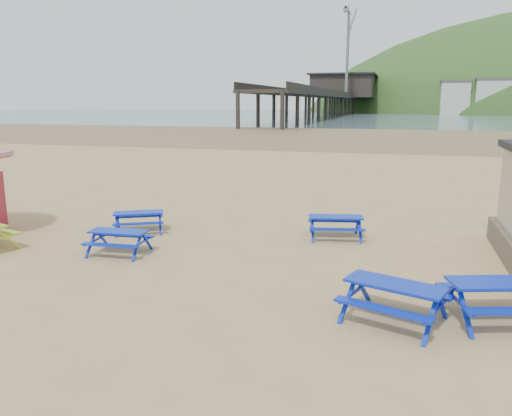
% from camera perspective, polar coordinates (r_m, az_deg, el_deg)
% --- Properties ---
extents(ground, '(400.00, 400.00, 0.00)m').
position_cam_1_polar(ground, '(14.48, -0.51, -5.13)').
color(ground, tan).
rests_on(ground, ground).
extents(wet_sand, '(400.00, 400.00, 0.00)m').
position_cam_1_polar(wet_sand, '(68.51, 12.88, 8.14)').
color(wet_sand, olive).
rests_on(wet_sand, ground).
extents(sea, '(400.00, 400.00, 0.00)m').
position_cam_1_polar(sea, '(183.36, 15.10, 10.26)').
color(sea, '#4A5D6A').
rests_on(sea, ground).
extents(picnic_table_blue_a, '(2.04, 1.90, 0.68)m').
position_cam_1_polar(picnic_table_blue_a, '(17.17, -13.24, -1.55)').
color(picnic_table_blue_a, '#0C00A9').
rests_on(picnic_table_blue_a, ground).
extents(picnic_table_blue_c, '(1.95, 1.69, 0.71)m').
position_cam_1_polar(picnic_table_blue_c, '(16.14, 9.06, -2.16)').
color(picnic_table_blue_c, '#0C00A9').
rests_on(picnic_table_blue_c, ground).
extents(picnic_table_blue_d, '(1.71, 1.41, 0.68)m').
position_cam_1_polar(picnic_table_blue_d, '(14.83, -15.38, -3.79)').
color(picnic_table_blue_d, '#0C00A9').
rests_on(picnic_table_blue_d, ground).
extents(picnic_table_blue_e, '(2.29, 2.06, 0.80)m').
position_cam_1_polar(picnic_table_blue_e, '(10.38, 15.50, -10.33)').
color(picnic_table_blue_e, '#0C00A9').
rests_on(picnic_table_blue_e, ground).
extents(picnic_table_blue_f, '(2.37, 2.12, 0.83)m').
position_cam_1_polar(picnic_table_blue_f, '(11.12, 26.02, -9.54)').
color(picnic_table_blue_f, '#0C00A9').
rests_on(picnic_table_blue_f, ground).
extents(pier, '(24.00, 220.00, 39.29)m').
position_cam_1_polar(pier, '(192.75, 9.78, 12.19)').
color(pier, black).
rests_on(pier, ground).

